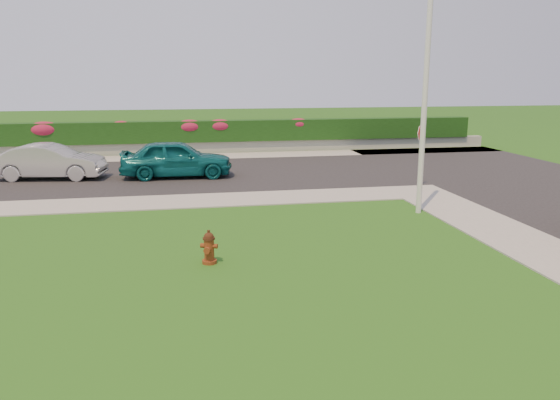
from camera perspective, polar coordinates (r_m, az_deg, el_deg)
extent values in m
plane|color=black|center=(9.54, -2.18, -12.00)|extent=(120.00, 120.00, 0.00)
cube|color=black|center=(23.23, -19.71, 2.21)|extent=(26.00, 8.00, 0.04)
cube|color=gray|center=(18.64, -25.08, -0.73)|extent=(24.00, 2.00, 0.04)
cube|color=gray|center=(19.81, 14.27, 0.84)|extent=(2.00, 2.00, 0.04)
cube|color=gray|center=(27.86, -9.97, 4.43)|extent=(34.00, 2.00, 0.04)
cube|color=gray|center=(29.31, -10.03, 5.39)|extent=(34.00, 0.40, 0.60)
cube|color=black|center=(29.31, -10.10, 7.07)|extent=(32.00, 0.90, 1.10)
cylinder|color=#4A150B|center=(12.12, -7.38, -6.39)|extent=(0.32, 0.32, 0.08)
cylinder|color=#4A150B|center=(12.03, -7.41, -5.12)|extent=(0.22, 0.22, 0.49)
cylinder|color=black|center=(11.95, -7.45, -4.00)|extent=(0.26, 0.26, 0.05)
sphere|color=black|center=(11.94, -7.45, -3.87)|extent=(0.22, 0.22, 0.22)
cylinder|color=black|center=(11.91, -7.47, -3.30)|extent=(0.07, 0.07, 0.07)
cylinder|color=#4A150B|center=(12.04, -8.07, -4.73)|extent=(0.12, 0.13, 0.10)
cylinder|color=#4A150B|center=(11.96, -6.77, -4.81)|extent=(0.12, 0.13, 0.10)
cylinder|color=#4A150B|center=(11.89, -7.61, -5.24)|extent=(0.17, 0.15, 0.14)
imported|color=#0B5459|center=(22.19, -10.77, 4.28)|extent=(4.43, 1.90, 1.49)
imported|color=#9B9DA2|center=(23.25, -22.88, 3.72)|extent=(4.31, 2.02, 1.37)
cylinder|color=silver|center=(16.42, 14.87, 9.70)|extent=(0.16, 0.16, 6.45)
cylinder|color=slate|center=(20.29, 14.40, 4.04)|extent=(0.06, 0.06, 2.08)
cylinder|color=red|center=(20.16, 14.56, 6.82)|extent=(0.47, 0.43, 0.60)
cylinder|color=white|center=(20.16, 14.56, 6.82)|extent=(0.49, 0.44, 0.64)
ellipsoid|color=#AB1D3A|center=(29.93, -23.41, 6.80)|extent=(1.55, 1.00, 0.77)
ellipsoid|color=#AB1D3A|center=(29.32, -16.28, 7.42)|extent=(1.07, 0.69, 0.53)
ellipsoid|color=#AB1D3A|center=(29.19, -9.43, 7.60)|extent=(1.41, 0.91, 0.71)
ellipsoid|color=#AB1D3A|center=(29.26, -6.31, 7.72)|extent=(1.38, 0.89, 0.69)
ellipsoid|color=#AB1D3A|center=(29.88, 1.92, 7.96)|extent=(1.20, 0.77, 0.60)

